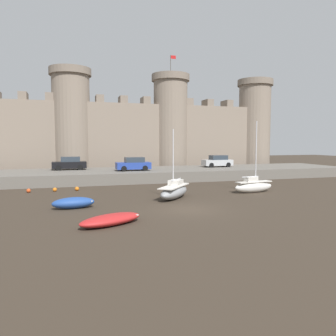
{
  "coord_description": "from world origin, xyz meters",
  "views": [
    {
      "loc": [
        -7.84,
        -21.05,
        4.65
      ],
      "look_at": [
        0.03,
        5.07,
        2.5
      ],
      "focal_mm": 35.0,
      "sensor_mm": 36.0,
      "label": 1
    }
  ],
  "objects_px": {
    "mooring_buoy_mid_mud": "(77,189)",
    "car_quay_centre_east": "(218,161)",
    "mooring_buoy_near_shore": "(29,191)",
    "car_quay_centre_west": "(70,163)",
    "rowboat_foreground_right": "(111,219)",
    "rowboat_near_channel_left": "(73,203)",
    "sailboat_midflat_centre": "(174,191)",
    "mooring_buoy_near_channel": "(55,190)",
    "car_quay_east": "(134,164)",
    "sailboat_foreground_centre": "(253,186)"
  },
  "relations": [
    {
      "from": "mooring_buoy_near_channel",
      "to": "mooring_buoy_mid_mud",
      "type": "height_order",
      "value": "mooring_buoy_mid_mud"
    },
    {
      "from": "rowboat_foreground_right",
      "to": "car_quay_east",
      "type": "distance_m",
      "value": 21.31
    },
    {
      "from": "mooring_buoy_mid_mud",
      "to": "mooring_buoy_near_shore",
      "type": "bearing_deg",
      "value": 179.19
    },
    {
      "from": "rowboat_foreground_right",
      "to": "car_quay_centre_east",
      "type": "height_order",
      "value": "car_quay_centre_east"
    },
    {
      "from": "rowboat_foreground_right",
      "to": "car_quay_centre_east",
      "type": "xyz_separation_m",
      "value": [
        17.48,
        23.06,
        1.69
      ]
    },
    {
      "from": "car_quay_centre_west",
      "to": "rowboat_foreground_right",
      "type": "bearing_deg",
      "value": -84.87
    },
    {
      "from": "sailboat_midflat_centre",
      "to": "mooring_buoy_near_shore",
      "type": "bearing_deg",
      "value": 150.39
    },
    {
      "from": "sailboat_foreground_centre",
      "to": "mooring_buoy_near_channel",
      "type": "distance_m",
      "value": 18.65
    },
    {
      "from": "mooring_buoy_near_shore",
      "to": "mooring_buoy_near_channel",
      "type": "bearing_deg",
      "value": -0.26
    },
    {
      "from": "mooring_buoy_mid_mud",
      "to": "car_quay_centre_east",
      "type": "bearing_deg",
      "value": 25.23
    },
    {
      "from": "mooring_buoy_mid_mud",
      "to": "mooring_buoy_near_channel",
      "type": "bearing_deg",
      "value": 178.56
    },
    {
      "from": "sailboat_midflat_centre",
      "to": "mooring_buoy_mid_mud",
      "type": "height_order",
      "value": "sailboat_midflat_centre"
    },
    {
      "from": "rowboat_near_channel_left",
      "to": "sailboat_midflat_centre",
      "type": "bearing_deg",
      "value": 13.39
    },
    {
      "from": "mooring_buoy_near_channel",
      "to": "car_quay_centre_east",
      "type": "distance_m",
      "value": 22.92
    },
    {
      "from": "sailboat_midflat_centre",
      "to": "rowboat_foreground_right",
      "type": "xyz_separation_m",
      "value": [
        -6.12,
        -7.35,
        -0.3
      ]
    },
    {
      "from": "mooring_buoy_near_shore",
      "to": "car_quay_centre_west",
      "type": "bearing_deg",
      "value": 69.65
    },
    {
      "from": "sailboat_midflat_centre",
      "to": "mooring_buoy_mid_mud",
      "type": "distance_m",
      "value": 10.21
    },
    {
      "from": "rowboat_foreground_right",
      "to": "mooring_buoy_mid_mud",
      "type": "distance_m",
      "value": 14.18
    },
    {
      "from": "car_quay_centre_east",
      "to": "car_quay_east",
      "type": "relative_size",
      "value": 1.0
    },
    {
      "from": "sailboat_foreground_centre",
      "to": "car_quay_east",
      "type": "bearing_deg",
      "value": 125.97
    },
    {
      "from": "rowboat_foreground_right",
      "to": "car_quay_centre_west",
      "type": "relative_size",
      "value": 1.0
    },
    {
      "from": "car_quay_centre_east",
      "to": "car_quay_centre_west",
      "type": "distance_m",
      "value": 19.67
    },
    {
      "from": "sailboat_midflat_centre",
      "to": "mooring_buoy_near_channel",
      "type": "distance_m",
      "value": 11.83
    },
    {
      "from": "sailboat_midflat_centre",
      "to": "mooring_buoy_mid_mud",
      "type": "xyz_separation_m",
      "value": [
        -7.65,
        6.74,
        -0.43
      ]
    },
    {
      "from": "sailboat_midflat_centre",
      "to": "mooring_buoy_mid_mud",
      "type": "relative_size",
      "value": 14.77
    },
    {
      "from": "rowboat_near_channel_left",
      "to": "car_quay_centre_west",
      "type": "xyz_separation_m",
      "value": [
        -0.21,
        18.66,
        1.6
      ]
    },
    {
      "from": "rowboat_foreground_right",
      "to": "car_quay_east",
      "type": "relative_size",
      "value": 1.0
    },
    {
      "from": "mooring_buoy_near_shore",
      "to": "car_quay_centre_west",
      "type": "relative_size",
      "value": 0.09
    },
    {
      "from": "rowboat_near_channel_left",
      "to": "car_quay_centre_west",
      "type": "relative_size",
      "value": 0.74
    },
    {
      "from": "car_quay_centre_east",
      "to": "car_quay_centre_west",
      "type": "xyz_separation_m",
      "value": [
        -19.65,
        1.03,
        0.0
      ]
    },
    {
      "from": "sailboat_midflat_centre",
      "to": "car_quay_centre_west",
      "type": "relative_size",
      "value": 1.39
    },
    {
      "from": "mooring_buoy_near_channel",
      "to": "car_quay_centre_east",
      "type": "height_order",
      "value": "car_quay_centre_east"
    },
    {
      "from": "rowboat_near_channel_left",
      "to": "car_quay_east",
      "type": "relative_size",
      "value": 0.74
    },
    {
      "from": "car_quay_centre_east",
      "to": "car_quay_centre_west",
      "type": "height_order",
      "value": "same"
    },
    {
      "from": "rowboat_foreground_right",
      "to": "mooring_buoy_near_channel",
      "type": "height_order",
      "value": "rowboat_foreground_right"
    },
    {
      "from": "sailboat_foreground_centre",
      "to": "car_quay_centre_west",
      "type": "height_order",
      "value": "sailboat_foreground_centre"
    },
    {
      "from": "rowboat_near_channel_left",
      "to": "car_quay_east",
      "type": "distance_m",
      "value": 16.85
    },
    {
      "from": "car_quay_centre_east",
      "to": "rowboat_foreground_right",
      "type": "bearing_deg",
      "value": -127.17
    },
    {
      "from": "mooring_buoy_mid_mud",
      "to": "mooring_buoy_near_shore",
      "type": "relative_size",
      "value": 1.03
    },
    {
      "from": "mooring_buoy_near_shore",
      "to": "rowboat_foreground_right",
      "type": "bearing_deg",
      "value": -67.56
    },
    {
      "from": "rowboat_near_channel_left",
      "to": "rowboat_foreground_right",
      "type": "height_order",
      "value": "rowboat_near_channel_left"
    },
    {
      "from": "rowboat_foreground_right",
      "to": "mooring_buoy_near_shore",
      "type": "relative_size",
      "value": 10.92
    },
    {
      "from": "car_quay_centre_west",
      "to": "mooring_buoy_near_shore",
      "type": "bearing_deg",
      "value": -110.35
    },
    {
      "from": "rowboat_near_channel_left",
      "to": "sailboat_foreground_centre",
      "type": "height_order",
      "value": "sailboat_foreground_centre"
    },
    {
      "from": "mooring_buoy_mid_mud",
      "to": "car_quay_centre_east",
      "type": "xyz_separation_m",
      "value": [
        19.02,
        8.96,
        1.82
      ]
    },
    {
      "from": "sailboat_foreground_centre",
      "to": "mooring_buoy_near_shore",
      "type": "height_order",
      "value": "sailboat_foreground_centre"
    },
    {
      "from": "car_quay_centre_west",
      "to": "car_quay_east",
      "type": "height_order",
      "value": "same"
    },
    {
      "from": "rowboat_near_channel_left",
      "to": "mooring_buoy_mid_mud",
      "type": "bearing_deg",
      "value": 87.23
    },
    {
      "from": "mooring_buoy_mid_mud",
      "to": "mooring_buoy_near_shore",
      "type": "height_order",
      "value": "mooring_buoy_mid_mud"
    },
    {
      "from": "mooring_buoy_near_channel",
      "to": "mooring_buoy_near_shore",
      "type": "height_order",
      "value": "mooring_buoy_near_channel"
    }
  ]
}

